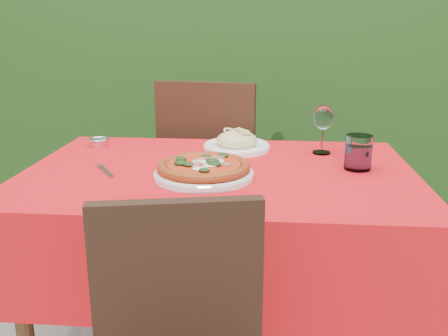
# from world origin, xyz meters

# --- Properties ---
(hedge) EXTENTS (3.20, 0.55, 1.78)m
(hedge) POSITION_xyz_m (0.00, 1.55, 0.92)
(hedge) COLOR black
(hedge) RESTS_ON ground
(dining_table) EXTENTS (1.26, 0.86, 0.75)m
(dining_table) POSITION_xyz_m (0.00, 0.00, 0.60)
(dining_table) COLOR #462E16
(dining_table) RESTS_ON ground
(chair_far) EXTENTS (0.49, 0.49, 0.97)m
(chair_far) POSITION_xyz_m (-0.10, 0.66, 0.55)
(chair_far) COLOR black
(chair_far) RESTS_ON ground
(pizza_plate) EXTENTS (0.35, 0.35, 0.06)m
(pizza_plate) POSITION_xyz_m (-0.04, -0.09, 0.77)
(pizza_plate) COLOR silver
(pizza_plate) RESTS_ON dining_table
(pasta_plate) EXTENTS (0.25, 0.25, 0.07)m
(pasta_plate) POSITION_xyz_m (0.04, 0.27, 0.77)
(pasta_plate) COLOR white
(pasta_plate) RESTS_ON dining_table
(water_glass) EXTENTS (0.09, 0.09, 0.11)m
(water_glass) POSITION_xyz_m (0.45, 0.04, 0.80)
(water_glass) COLOR silver
(water_glass) RESTS_ON dining_table
(wine_glass) EXTENTS (0.07, 0.07, 0.18)m
(wine_glass) POSITION_xyz_m (0.35, 0.24, 0.87)
(wine_glass) COLOR silver
(wine_glass) RESTS_ON dining_table
(fork) EXTENTS (0.12, 0.17, 0.00)m
(fork) POSITION_xyz_m (-0.35, -0.07, 0.75)
(fork) COLOR #B2B2B9
(fork) RESTS_ON dining_table
(steel_ramekin) EXTENTS (0.07, 0.07, 0.03)m
(steel_ramekin) POSITION_xyz_m (-0.50, 0.28, 0.76)
(steel_ramekin) COLOR silver
(steel_ramekin) RESTS_ON dining_table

